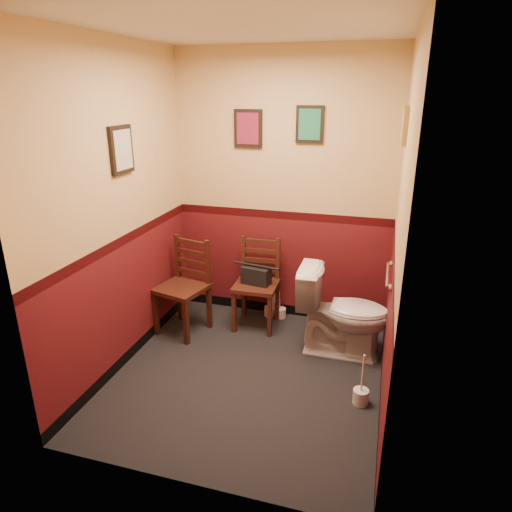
{
  "coord_description": "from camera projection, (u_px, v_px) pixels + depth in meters",
  "views": [
    {
      "loc": [
        1.0,
        -3.17,
        2.3
      ],
      "look_at": [
        0.0,
        0.25,
        1.0
      ],
      "focal_mm": 32.0,
      "sensor_mm": 36.0,
      "label": 1
    }
  ],
  "objects": [
    {
      "name": "wall_left",
      "position": [
        119.0,
        213.0,
        3.74
      ],
      "size": [
        0.0,
        2.4,
        2.7
      ],
      "primitive_type": "cube",
      "rotation": [
        1.57,
        0.0,
        1.57
      ],
      "color": "#561216",
      "rests_on": "ground"
    },
    {
      "name": "chair_left",
      "position": [
        184.0,
        287.0,
        4.51
      ],
      "size": [
        0.53,
        0.53,
        0.94
      ],
      "rotation": [
        0.0,
        0.0,
        -0.24
      ],
      "color": "#492016",
      "rests_on": "floor"
    },
    {
      "name": "wall_front",
      "position": [
        178.0,
        285.0,
        2.37
      ],
      "size": [
        2.2,
        0.0,
        2.7
      ],
      "primitive_type": "cube",
      "rotation": [
        -1.57,
        0.0,
        0.0
      ],
      "color": "#561216",
      "rests_on": "ground"
    },
    {
      "name": "handbag",
      "position": [
        256.0,
        275.0,
        4.54
      ],
      "size": [
        0.3,
        0.18,
        0.21
      ],
      "rotation": [
        0.0,
        0.0,
        -0.16
      ],
      "color": "black",
      "rests_on": "chair_right"
    },
    {
      "name": "toilet_brush",
      "position": [
        361.0,
        396.0,
        3.54
      ],
      "size": [
        0.12,
        0.12,
        0.44
      ],
      "color": "silver",
      "rests_on": "floor"
    },
    {
      "name": "floor",
      "position": [
        248.0,
        375.0,
        3.91
      ],
      "size": [
        2.2,
        2.4,
        0.0
      ],
      "primitive_type": "cube",
      "color": "black",
      "rests_on": "ground"
    },
    {
      "name": "framed_print_back_a",
      "position": [
        248.0,
        129.0,
        4.4
      ],
      "size": [
        0.28,
        0.04,
        0.36
      ],
      "color": "black",
      "rests_on": "wall_back"
    },
    {
      "name": "framed_print_left",
      "position": [
        122.0,
        150.0,
        3.65
      ],
      "size": [
        0.04,
        0.3,
        0.38
      ],
      "color": "black",
      "rests_on": "wall_left"
    },
    {
      "name": "chair_right",
      "position": [
        257.0,
        284.0,
        4.62
      ],
      "size": [
        0.44,
        0.44,
        0.91
      ],
      "rotation": [
        0.0,
        0.0,
        0.04
      ],
      "color": "#492016",
      "rests_on": "floor"
    },
    {
      "name": "wall_back",
      "position": [
        283.0,
        192.0,
        4.53
      ],
      "size": [
        2.2,
        0.0,
        2.7
      ],
      "primitive_type": "cube",
      "rotation": [
        1.57,
        0.0,
        0.0
      ],
      "color": "#561216",
      "rests_on": "ground"
    },
    {
      "name": "wall_right",
      "position": [
        398.0,
        236.0,
        3.16
      ],
      "size": [
        0.0,
        2.4,
        2.7
      ],
      "primitive_type": "cube",
      "rotation": [
        1.57,
        0.0,
        -1.57
      ],
      "color": "#561216",
      "rests_on": "ground"
    },
    {
      "name": "framed_print_back_b",
      "position": [
        310.0,
        124.0,
        4.23
      ],
      "size": [
        0.26,
        0.04,
        0.34
      ],
      "color": "black",
      "rests_on": "wall_back"
    },
    {
      "name": "ceiling",
      "position": [
        245.0,
        25.0,
        2.99
      ],
      "size": [
        2.2,
        2.4,
        0.0
      ],
      "primitive_type": "cube",
      "rotation": [
        3.14,
        0.0,
        0.0
      ],
      "color": "silver",
      "rests_on": "ground"
    },
    {
      "name": "framed_print_right",
      "position": [
        405.0,
        125.0,
        3.47
      ],
      "size": [
        0.04,
        0.34,
        0.28
      ],
      "color": "olive",
      "rests_on": "wall_right"
    },
    {
      "name": "tp_stack",
      "position": [
        275.0,
        306.0,
        4.87
      ],
      "size": [
        0.24,
        0.14,
        0.31
      ],
      "color": "silver",
      "rests_on": "floor"
    },
    {
      "name": "grab_bar",
      "position": [
        388.0,
        275.0,
        3.53
      ],
      "size": [
        0.05,
        0.56,
        0.06
      ],
      "color": "silver",
      "rests_on": "wall_right"
    },
    {
      "name": "toilet",
      "position": [
        343.0,
        313.0,
        4.12
      ],
      "size": [
        0.83,
        0.47,
        0.81
      ],
      "primitive_type": "imported",
      "rotation": [
        0.0,
        0.0,
        1.57
      ],
      "color": "white",
      "rests_on": "floor"
    }
  ]
}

